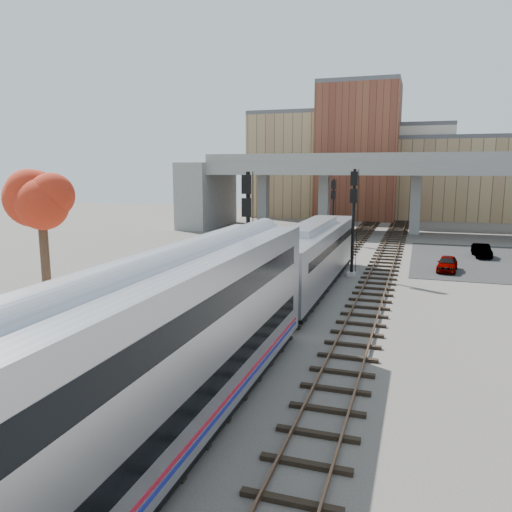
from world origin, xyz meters
The scene contains 15 objects.
ground centered at (0.00, 0.00, 0.00)m, with size 160.00×160.00×0.00m, color #47423D.
platform centered at (-7.25, 0.00, 0.17)m, with size 4.50×60.00×0.35m, color #9E9E99.
yellow_strip centered at (-5.35, 0.00, 0.35)m, with size 0.70×60.00×0.01m, color yellow.
tracks centered at (0.93, 12.50, 0.08)m, with size 10.70×95.00×0.25m.
overpass centered at (4.92, 45.00, 5.81)m, with size 54.00×12.00×9.50m.
buildings_far centered at (1.26, 66.57, 7.88)m, with size 43.00×21.00×20.60m.
parking_lot centered at (14.00, 28.00, 0.02)m, with size 14.00×18.00×0.04m, color black.
locomotive centered at (1.00, 13.96, 2.28)m, with size 3.02×19.05×4.10m.
coach centered at (1.00, -8.64, 2.80)m, with size 3.03×25.00×5.00m.
signal_mast_near centered at (-1.10, 7.24, 3.88)m, with size 0.60×0.64×7.61m.
signal_mast_mid centered at (3.00, 18.52, 3.96)m, with size 0.60×0.64×7.74m.
signal_mast_far centered at (-1.10, 34.46, 3.25)m, with size 0.60×0.64×6.69m.
tree centered at (-9.89, 2.14, 6.69)m, with size 3.60×3.60×9.02m.
car_a centered at (9.72, 22.42, 0.63)m, with size 1.39×3.47×1.18m, color #99999E.
car_b centered at (12.90, 29.84, 0.62)m, with size 1.23×3.52×1.16m, color #99999E.
Camera 1 is at (7.49, -17.53, 7.78)m, focal length 35.00 mm.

